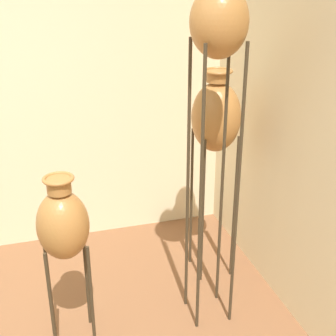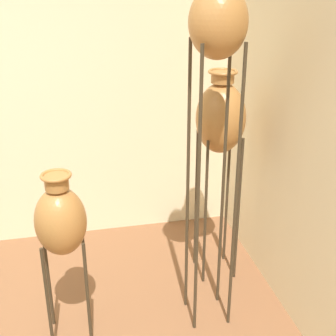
{
  "view_description": "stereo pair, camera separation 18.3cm",
  "coord_description": "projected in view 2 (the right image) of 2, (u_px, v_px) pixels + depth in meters",
  "views": [
    {
      "loc": [
        0.71,
        -1.36,
        2.13
      ],
      "look_at": [
        1.43,
        1.11,
        1.01
      ],
      "focal_mm": 50.0,
      "sensor_mm": 36.0,
      "label": 1
    },
    {
      "loc": [
        0.88,
        -1.4,
        2.13
      ],
      "look_at": [
        1.43,
        1.11,
        1.01
      ],
      "focal_mm": 50.0,
      "sensor_mm": 36.0,
      "label": 2
    }
  ],
  "objects": [
    {
      "name": "vase_stand_tall",
      "position": [
        218.0,
        34.0,
        2.4
      ],
      "size": [
        0.31,
        0.31,
        2.13
      ],
      "color": "#382D1E",
      "rests_on": "ground_plane"
    },
    {
      "name": "vase_stand_short",
      "position": [
        61.0,
        222.0,
        2.63
      ],
      "size": [
        0.29,
        0.29,
        1.1
      ],
      "color": "#382D1E",
      "rests_on": "ground_plane"
    },
    {
      "name": "vase_stand_medium",
      "position": [
        221.0,
        120.0,
        3.09
      ],
      "size": [
        0.33,
        0.33,
        1.52
      ],
      "color": "#382D1E",
      "rests_on": "ground_plane"
    }
  ]
}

